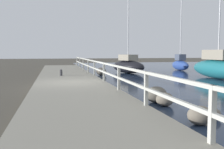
{
  "coord_description": "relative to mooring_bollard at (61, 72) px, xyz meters",
  "views": [
    {
      "loc": [
        -0.87,
        -13.61,
        1.81
      ],
      "look_at": [
        1.37,
        -3.61,
        0.93
      ],
      "focal_mm": 42.0,
      "sensor_mm": 36.0,
      "label": 1
    }
  ],
  "objects": [
    {
      "name": "boulder_far_strip",
      "position": [
        3.69,
        -11.38,
        -0.31
      ],
      "size": [
        0.4,
        0.36,
        0.3
      ],
      "color": "slate",
      "rests_on": "ground"
    },
    {
      "name": "sailboat_blue",
      "position": [
        11.72,
        6.15,
        0.18
      ],
      "size": [
        1.27,
        3.48,
        6.79
      ],
      "rotation": [
        0.0,
        0.0,
        -0.08
      ],
      "color": "#2D4C9E",
      "rests_on": "water_surface"
    },
    {
      "name": "boulder_mid_strip",
      "position": [
        3.1,
        -8.82,
        -0.17
      ],
      "size": [
        0.77,
        0.7,
        0.58
      ],
      "color": "#666056",
      "rests_on": "ground"
    },
    {
      "name": "boulder_downstream",
      "position": [
        3.13,
        -9.48,
        -0.23
      ],
      "size": [
        0.61,
        0.55,
        0.46
      ],
      "color": "slate",
      "rests_on": "ground"
    },
    {
      "name": "sailboat_black",
      "position": [
        5.77,
        4.03,
        0.2
      ],
      "size": [
        2.98,
        3.99,
        7.6
      ],
      "rotation": [
        0.0,
        0.0,
        0.44
      ],
      "color": "black",
      "rests_on": "water_surface"
    },
    {
      "name": "boulder_water_edge",
      "position": [
        3.05,
        -11.78,
        -0.22
      ],
      "size": [
        0.64,
        0.58,
        0.48
      ],
      "color": "slate",
      "rests_on": "ground"
    },
    {
      "name": "sailboat_teal",
      "position": [
        10.43,
        -1.8,
        0.33
      ],
      "size": [
        1.61,
        5.56,
        5.29
      ],
      "rotation": [
        0.0,
        0.0,
        0.02
      ],
      "color": "#1E707A",
      "rests_on": "water_surface"
    },
    {
      "name": "mooring_bollard",
      "position": [
        0.0,
        0.0,
        0.0
      ],
      "size": [
        0.17,
        0.17,
        0.43
      ],
      "color": "#333338",
      "rests_on": "dock_walkway"
    },
    {
      "name": "dock_walkway",
      "position": [
        0.38,
        -3.93,
        -0.34
      ],
      "size": [
        3.69,
        36.0,
        0.25
      ],
      "color": "gray",
      "rests_on": "ground"
    },
    {
      "name": "railing",
      "position": [
        2.13,
        -3.93,
        0.48
      ],
      "size": [
        0.1,
        32.5,
        1.01
      ],
      "color": "beige",
      "rests_on": "dock_walkway"
    },
    {
      "name": "boulder_upstream",
      "position": [
        3.18,
        2.65,
        -0.17
      ],
      "size": [
        0.78,
        0.71,
        0.59
      ],
      "color": "slate",
      "rests_on": "ground"
    },
    {
      "name": "ground_plane",
      "position": [
        0.38,
        -3.93,
        -0.46
      ],
      "size": [
        120.0,
        120.0,
        0.0
      ],
      "primitive_type": "plane",
      "color": "#4C473D"
    }
  ]
}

